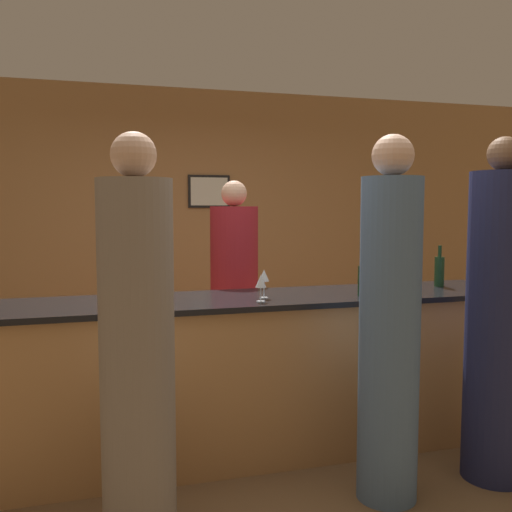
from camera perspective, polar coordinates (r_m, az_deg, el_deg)
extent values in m
plane|color=brown|center=(3.93, 0.13, -18.93)|extent=(14.00, 14.00, 0.00)
cube|color=#A37547|center=(6.01, -6.55, 3.09)|extent=(8.00, 0.06, 2.80)
cube|color=black|center=(6.00, -4.71, 6.45)|extent=(0.44, 0.02, 0.34)
cube|color=silver|center=(5.99, -4.69, 6.45)|extent=(0.39, 0.00, 0.29)
cube|color=#B27F4C|center=(3.76, 0.13, -12.04)|extent=(3.50, 0.65, 0.99)
cube|color=black|center=(3.64, 0.14, -4.34)|extent=(3.56, 0.71, 0.04)
cylinder|color=maroon|center=(4.45, -2.17, -5.32)|extent=(0.37, 0.37, 1.59)
sphere|color=tan|center=(4.38, -2.21, 6.27)|extent=(0.20, 0.20, 0.20)
cylinder|color=gray|center=(2.75, -11.77, -10.57)|extent=(0.35, 0.35, 1.72)
sphere|color=tan|center=(2.66, -12.14, 9.87)|extent=(0.21, 0.21, 0.21)
cylinder|color=#4C6B93|center=(3.17, 13.17, -8.24)|extent=(0.33, 0.33, 1.75)
sphere|color=tan|center=(3.10, 13.53, 9.76)|extent=(0.22, 0.22, 0.22)
cylinder|color=#1E234C|center=(3.60, 23.07, -6.60)|extent=(0.37, 0.37, 1.79)
sphere|color=brown|center=(3.54, 23.61, 9.35)|extent=(0.19, 0.19, 0.19)
cylinder|color=#19381E|center=(4.30, 17.86, -1.49)|extent=(0.07, 0.07, 0.21)
cylinder|color=#19381E|center=(4.28, 17.91, 0.46)|extent=(0.03, 0.03, 0.08)
cylinder|color=#19381E|center=(3.73, 10.74, -2.44)|extent=(0.08, 0.08, 0.19)
cylinder|color=#19381E|center=(3.72, 10.77, -0.31)|extent=(0.03, 0.03, 0.09)
cylinder|color=#19381E|center=(3.84, 14.60, -2.20)|extent=(0.08, 0.08, 0.20)
cylinder|color=#19381E|center=(3.83, 14.65, -0.16)|extent=(0.03, 0.03, 0.07)
cylinder|color=silver|center=(3.58, 0.80, -4.18)|extent=(0.05, 0.05, 0.00)
cylinder|color=silver|center=(3.57, 0.80, -3.34)|extent=(0.01, 0.01, 0.10)
cone|color=silver|center=(3.56, 0.81, -1.95)|extent=(0.07, 0.07, 0.07)
cylinder|color=silver|center=(3.23, -8.88, -5.23)|extent=(0.05, 0.05, 0.00)
cylinder|color=silver|center=(3.22, -8.89, -4.51)|extent=(0.01, 0.01, 0.08)
cone|color=silver|center=(3.21, -8.90, -3.28)|extent=(0.07, 0.07, 0.06)
cylinder|color=silver|center=(4.00, 21.01, -3.54)|extent=(0.05, 0.05, 0.00)
cylinder|color=silver|center=(3.99, 21.03, -2.82)|extent=(0.01, 0.01, 0.10)
cone|color=silver|center=(3.98, 21.07, -1.73)|extent=(0.08, 0.08, 0.06)
cylinder|color=silver|center=(3.44, 0.48, -4.55)|extent=(0.05, 0.05, 0.00)
cylinder|color=silver|center=(3.43, 0.48, -3.83)|extent=(0.01, 0.01, 0.08)
cone|color=silver|center=(3.42, 0.48, -2.53)|extent=(0.07, 0.07, 0.07)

